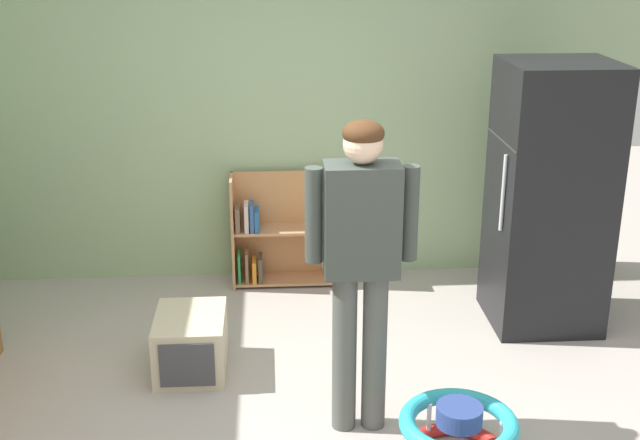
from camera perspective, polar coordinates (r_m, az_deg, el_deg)
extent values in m
cube|color=#9DBA8B|center=(6.13, -2.04, 8.13)|extent=(5.20, 0.06, 2.70)
cube|color=black|center=(5.64, 15.59, 1.54)|extent=(0.70, 0.68, 1.78)
cylinder|color=silver|center=(5.35, 12.55, 1.83)|extent=(0.02, 0.02, 0.50)
cube|color=#333333|center=(5.43, 12.43, 5.43)|extent=(0.01, 0.67, 0.01)
cube|color=tan|center=(6.18, -6.03, -0.81)|extent=(0.02, 0.28, 0.85)
cube|color=tan|center=(6.19, 1.20, -0.65)|extent=(0.02, 0.28, 0.85)
cube|color=tan|center=(6.29, -2.44, -0.32)|extent=(0.80, 0.02, 0.85)
cube|color=tan|center=(6.32, -2.36, -4.09)|extent=(0.76, 0.24, 0.02)
cube|color=tan|center=(6.17, -2.41, -0.64)|extent=(0.76, 0.24, 0.02)
cube|color=green|center=(6.25, -5.59, -3.20)|extent=(0.02, 0.17, 0.23)
cube|color=brown|center=(6.11, -5.70, 0.11)|extent=(0.03, 0.17, 0.19)
cube|color=brown|center=(6.24, -5.07, -3.17)|extent=(0.02, 0.17, 0.24)
cube|color=beige|center=(6.10, -5.10, 0.22)|extent=(0.03, 0.17, 0.21)
cube|color=orange|center=(6.26, -4.55, -3.45)|extent=(0.03, 0.17, 0.17)
cube|color=#315A98|center=(6.10, -4.72, 0.22)|extent=(0.03, 0.17, 0.21)
cube|color=#494338|center=(6.25, -4.13, -3.34)|extent=(0.03, 0.17, 0.19)
cube|color=#285D9B|center=(6.11, -4.39, 0.02)|extent=(0.03, 0.17, 0.16)
cylinder|color=#50554E|center=(4.41, 1.69, -9.11)|extent=(0.13, 0.13, 0.90)
cylinder|color=#50554E|center=(4.42, 3.78, -9.03)|extent=(0.13, 0.13, 0.90)
cube|color=#3C433E|center=(4.11, 2.91, 0.02)|extent=(0.38, 0.22, 0.58)
cylinder|color=#3C433E|center=(4.08, -0.44, 0.33)|extent=(0.09, 0.09, 0.49)
cylinder|color=#3C433E|center=(4.14, 6.22, 0.47)|extent=(0.09, 0.09, 0.49)
sphere|color=beige|center=(4.00, 3.00, 5.26)|extent=(0.20, 0.20, 0.20)
ellipsoid|color=#462A16|center=(3.99, 3.01, 6.02)|extent=(0.21, 0.21, 0.13)
torus|color=#2AABBC|center=(4.31, 9.58, -13.72)|extent=(0.60, 0.60, 0.08)
cylinder|color=navy|center=(4.28, 9.61, -13.17)|extent=(0.23, 0.23, 0.10)
cylinder|color=silver|center=(4.41, 12.39, -14.50)|extent=(0.02, 0.02, 0.18)
cylinder|color=silver|center=(4.49, 7.55, -13.48)|extent=(0.02, 0.02, 0.18)
cube|color=beige|center=(5.13, -8.92, -8.39)|extent=(0.42, 0.54, 0.36)
cube|color=#424247|center=(4.89, -9.19, -9.90)|extent=(0.32, 0.01, 0.27)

